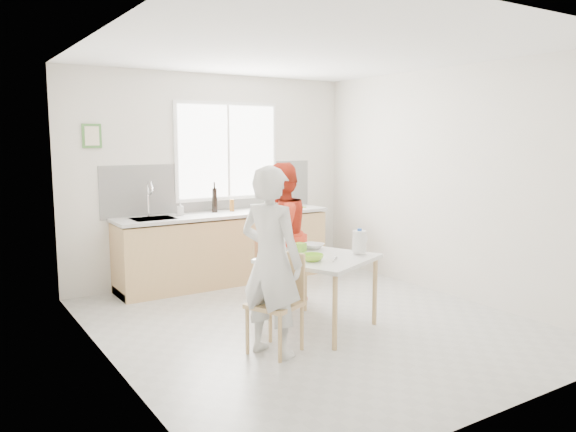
% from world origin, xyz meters
% --- Properties ---
extents(ground, '(4.50, 4.50, 0.00)m').
position_xyz_m(ground, '(0.00, 0.00, 0.00)').
color(ground, '#B7B7B2').
rests_on(ground, ground).
extents(room_shell, '(4.50, 4.50, 4.50)m').
position_xyz_m(room_shell, '(0.00, 0.00, 1.64)').
color(room_shell, silver).
rests_on(room_shell, ground).
extents(window, '(1.50, 0.06, 1.30)m').
position_xyz_m(window, '(0.20, 2.23, 1.70)').
color(window, white).
rests_on(window, room_shell).
extents(backsplash, '(3.00, 0.02, 0.65)m').
position_xyz_m(backsplash, '(0.00, 2.24, 1.23)').
color(backsplash, white).
rests_on(backsplash, room_shell).
extents(picture_frame, '(0.22, 0.03, 0.28)m').
position_xyz_m(picture_frame, '(-1.55, 2.23, 1.90)').
color(picture_frame, '#46813A').
rests_on(picture_frame, room_shell).
extents(kitchen_counter, '(2.84, 0.64, 1.37)m').
position_xyz_m(kitchen_counter, '(-0.00, 1.95, 0.42)').
color(kitchen_counter, tan).
rests_on(kitchen_counter, ground).
extents(dining_table, '(1.24, 1.24, 0.73)m').
position_xyz_m(dining_table, '(-0.03, -0.17, 0.65)').
color(dining_table, silver).
rests_on(dining_table, ground).
extents(chair_left, '(0.53, 0.53, 0.87)m').
position_xyz_m(chair_left, '(-0.65, -0.44, 0.48)').
color(chair_left, tan).
rests_on(chair_left, ground).
extents(chair_far, '(0.51, 0.51, 0.84)m').
position_xyz_m(chair_far, '(-0.03, 0.72, 0.46)').
color(chair_far, tan).
rests_on(chair_far, ground).
extents(person_white, '(0.60, 0.71, 1.65)m').
position_xyz_m(person_white, '(-0.76, -0.49, 0.83)').
color(person_white, silver).
rests_on(person_white, ground).
extents(person_red, '(0.96, 0.87, 1.61)m').
position_xyz_m(person_red, '(0.08, 0.72, 0.80)').
color(person_red, red).
rests_on(person_red, ground).
extents(bowl_green, '(0.28, 0.28, 0.07)m').
position_xyz_m(bowl_green, '(-0.19, -0.29, 0.76)').
color(bowl_green, '#92D932').
rests_on(bowl_green, dining_table).
extents(bowl_white, '(0.30, 0.30, 0.06)m').
position_xyz_m(bowl_white, '(0.15, 0.18, 0.75)').
color(bowl_white, silver).
rests_on(bowl_white, dining_table).
extents(milk_jug, '(0.19, 0.14, 0.24)m').
position_xyz_m(milk_jug, '(0.38, -0.29, 0.86)').
color(milk_jug, white).
rests_on(milk_jug, dining_table).
extents(green_box, '(0.13, 0.13, 0.09)m').
position_xyz_m(green_box, '(-0.05, 0.13, 0.77)').
color(green_box, '#6EB62A').
rests_on(green_box, dining_table).
extents(spoon, '(0.12, 0.12, 0.01)m').
position_xyz_m(spoon, '(-0.01, -0.40, 0.74)').
color(spoon, '#A5A5AA').
rests_on(spoon, dining_table).
extents(cutting_board, '(0.37, 0.27, 0.01)m').
position_xyz_m(cutting_board, '(1.01, 1.93, 0.93)').
color(cutting_board, '#85C92E').
rests_on(cutting_board, kitchen_counter).
extents(wine_bottle_a, '(0.07, 0.07, 0.32)m').
position_xyz_m(wine_bottle_a, '(-0.09, 2.05, 1.08)').
color(wine_bottle_a, black).
rests_on(wine_bottle_a, kitchen_counter).
extents(wine_bottle_b, '(0.07, 0.07, 0.30)m').
position_xyz_m(wine_bottle_b, '(-0.08, 2.06, 1.07)').
color(wine_bottle_b, black).
rests_on(wine_bottle_b, kitchen_counter).
extents(jar_amber, '(0.06, 0.06, 0.16)m').
position_xyz_m(jar_amber, '(0.14, 2.02, 1.00)').
color(jar_amber, brown).
rests_on(jar_amber, kitchen_counter).
extents(soap_bottle, '(0.10, 0.10, 0.17)m').
position_xyz_m(soap_bottle, '(-0.57, 2.02, 1.01)').
color(soap_bottle, '#999999').
rests_on(soap_bottle, kitchen_counter).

